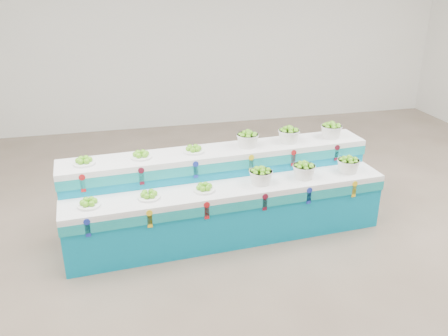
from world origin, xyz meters
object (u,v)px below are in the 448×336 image
Objects in this scene: basket_upper_right at (331,130)px; display_stand at (224,195)px; basket_lower_left at (261,176)px; plate_upper_mid at (141,154)px.

display_stand is at bearing -167.64° from basket_upper_right.
basket_lower_left is at bearing -154.13° from basket_upper_right.
display_stand is at bearing -10.60° from plate_upper_mid.
plate_upper_mid reaches higher than display_stand.
plate_upper_mid is at bearing 163.77° from basket_lower_left.
plate_upper_mid is (-0.97, 0.18, 0.56)m from display_stand.
display_stand is 1.13m from plate_upper_mid.
basket_lower_left is 1.00× the size of basket_upper_right.
basket_upper_right reaches higher than basket_lower_left.
basket_lower_left is (0.40, -0.22, 0.31)m from display_stand.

